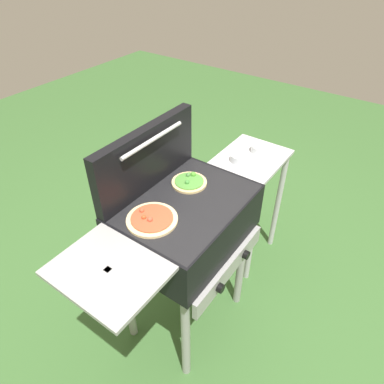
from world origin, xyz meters
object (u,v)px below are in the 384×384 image
Objects in this scene: topping_bowl_near at (261,149)px; pizza_veggie at (189,182)px; topping_bowl_far at (239,158)px; prep_table at (248,188)px; grill at (185,226)px; pizza_pepperoni at (152,219)px.

pizza_veggie is at bearing 172.43° from topping_bowl_near.
prep_table is at bearing -23.19° from topping_bowl_far.
grill is 9.11× the size of topping_bowl_far.
grill reaches higher than topping_bowl_near.
topping_bowl_near is at bearing -17.84° from topping_bowl_far.
topping_bowl_far is at bearing -0.24° from pizza_pepperoni.
topping_bowl_near is at bearing -3.50° from pizza_pepperoni.
pizza_pepperoni is 0.94m from topping_bowl_near.
topping_bowl_far is at bearing -3.66° from pizza_veggie.
pizza_pepperoni is at bearing -175.17° from pizza_veggie.
grill is 0.21m from pizza_veggie.
pizza_veggie is 1.42× the size of topping_bowl_near.
pizza_pepperoni is at bearing 179.76° from topping_bowl_far.
pizza_pepperoni is at bearing 165.87° from grill.
pizza_veggie is 0.21× the size of prep_table.
pizza_veggie is 0.78× the size of pizza_pepperoni.
topping_bowl_near and topping_bowl_far have the same top height.
prep_table is at bearing 0.37° from grill.
topping_bowl_far reaches higher than prep_table.
pizza_pepperoni is at bearing 177.35° from prep_table.
pizza_veggie is 0.64m from topping_bowl_near.
pizza_pepperoni is at bearing 176.50° from topping_bowl_near.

